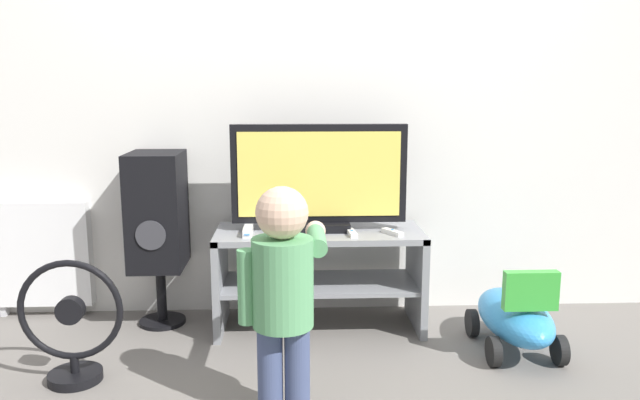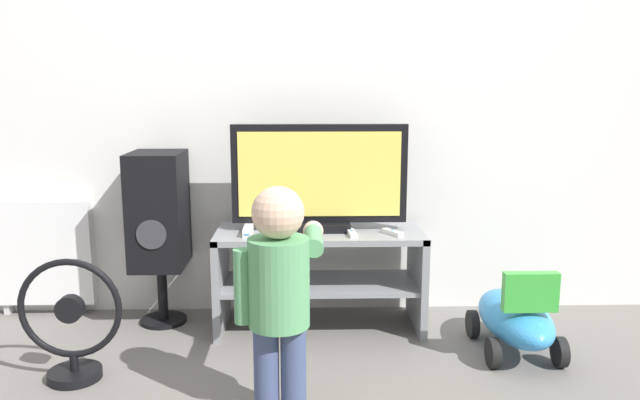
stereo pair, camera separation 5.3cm
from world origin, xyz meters
The scene contains 12 objects.
ground_plane centered at (0.00, 0.00, 0.00)m, with size 16.00×16.00×0.00m, color slate.
wall_back centered at (0.00, 0.52, 1.30)m, with size 10.00×0.06×2.60m.
tv_stand centered at (0.00, 0.22, 0.34)m, with size 1.04×0.44×0.51m.
television centered at (0.00, 0.24, 0.77)m, with size 0.88×0.20×0.53m.
game_console centered at (-0.35, 0.14, 0.53)m, with size 0.04×0.16×0.04m.
remote_primary centered at (0.35, 0.12, 0.52)m, with size 0.10×0.13×0.03m.
remote_secondary centered at (0.15, 0.11, 0.52)m, with size 0.05×0.13×0.03m.
child centered at (-0.17, -0.65, 0.52)m, with size 0.34×0.49×0.88m.
speaker_tower centered at (-0.82, 0.30, 0.59)m, with size 0.27×0.35×0.90m.
floor_fan centered at (-1.06, -0.34, 0.24)m, with size 0.43×0.22×0.53m.
ride_on_toy centered at (0.91, -0.12, 0.17)m, with size 0.34×0.61×0.44m.
radiator centered at (-1.50, 0.45, 0.34)m, with size 0.57×0.08×0.63m.
Camera 2 is at (-0.08, -2.84, 1.24)m, focal length 35.00 mm.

